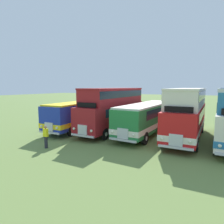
% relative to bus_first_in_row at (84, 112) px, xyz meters
% --- Properties ---
extents(ground_plane, '(200.00, 200.00, 0.00)m').
position_rel_bus_first_in_row_xyz_m(ground_plane, '(10.91, 0.28, -1.76)').
color(ground_plane, olive).
extents(bus_first_in_row, '(2.79, 11.00, 2.99)m').
position_rel_bus_first_in_row_xyz_m(bus_first_in_row, '(0.00, 0.00, 0.00)').
color(bus_first_in_row, '#1E339E').
rests_on(bus_first_in_row, ground).
extents(bus_second_in_row, '(2.93, 10.62, 4.49)m').
position_rel_bus_first_in_row_xyz_m(bus_second_in_row, '(3.64, 0.28, 0.71)').
color(bus_second_in_row, maroon).
rests_on(bus_second_in_row, ground).
extents(bus_third_in_row, '(3.15, 10.77, 2.99)m').
position_rel_bus_first_in_row_xyz_m(bus_third_in_row, '(7.27, 0.53, -0.00)').
color(bus_third_in_row, '#237538').
rests_on(bus_third_in_row, ground).
extents(bus_fourth_in_row, '(2.67, 10.26, 4.49)m').
position_rel_bus_first_in_row_xyz_m(bus_fourth_in_row, '(10.91, 0.29, 0.71)').
color(bus_fourth_in_row, red).
rests_on(bus_fourth_in_row, ground).
extents(marshal_person, '(0.36, 0.24, 1.73)m').
position_rel_bus_first_in_row_xyz_m(marshal_person, '(1.83, -7.55, -0.87)').
color(marshal_person, '#23232D').
rests_on(marshal_person, ground).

